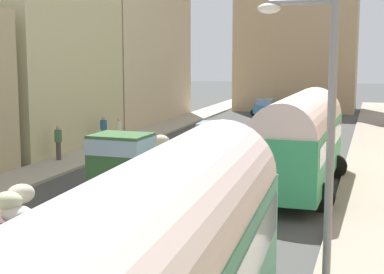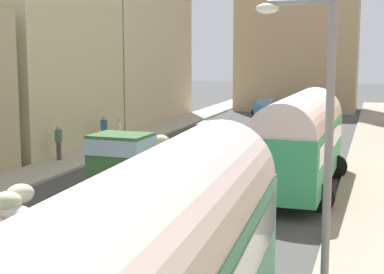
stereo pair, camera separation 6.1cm
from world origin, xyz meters
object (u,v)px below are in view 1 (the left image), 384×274
object	(u,v)px
cargo_truck_1	(137,157)
pedestrian_3	(58,142)
car_0	(212,136)
parked_bus_1	(301,138)
car_4	(289,125)
pedestrian_4	(119,131)
pedestrian_1	(104,130)
car_1	(265,107)
car_3	(232,164)
streetlamp_near	(320,140)

from	to	relation	value
cargo_truck_1	pedestrian_3	world-z (taller)	cargo_truck_1
car_0	parked_bus_1	bearing A→B (deg)	-54.60
car_4	pedestrian_3	distance (m)	15.84
cargo_truck_1	pedestrian_4	bearing A→B (deg)	118.78
pedestrian_1	car_1	bearing A→B (deg)	74.24
cargo_truck_1	pedestrian_1	world-z (taller)	cargo_truck_1
parked_bus_1	car_3	world-z (taller)	parked_bus_1
cargo_truck_1	parked_bus_1	bearing A→B (deg)	11.09
parked_bus_1	car_3	distance (m)	3.24
parked_bus_1	pedestrian_3	distance (m)	12.59
pedestrian_3	pedestrian_4	world-z (taller)	pedestrian_3
car_0	streetlamp_near	world-z (taller)	streetlamp_near
car_1	car_4	distance (m)	13.58
car_0	car_1	size ratio (longest dim) A/B	0.97
pedestrian_1	streetlamp_near	world-z (taller)	streetlamp_near
parked_bus_1	car_3	xyz separation A→B (m)	(-2.92, 0.52, -1.31)
car_3	pedestrian_4	xyz separation A→B (m)	(-8.20, 6.60, 0.22)
car_4	pedestrian_4	bearing A→B (deg)	-137.59
pedestrian_1	parked_bus_1	bearing A→B (deg)	-31.39
car_0	pedestrian_4	bearing A→B (deg)	-166.46
parked_bus_1	pedestrian_4	bearing A→B (deg)	147.40
car_0	streetlamp_near	bearing A→B (deg)	-69.24
parked_bus_1	pedestrian_4	world-z (taller)	parked_bus_1
parked_bus_1	pedestrian_4	distance (m)	13.25
parked_bus_1	car_3	size ratio (longest dim) A/B	2.21
pedestrian_3	pedestrian_4	xyz separation A→B (m)	(1.18, 4.68, -0.02)
parked_bus_1	pedestrian_1	distance (m)	14.40
parked_bus_1	pedestrian_1	bearing A→B (deg)	148.61
cargo_truck_1	pedestrian_3	xyz separation A→B (m)	(-5.79, 3.71, -0.16)
pedestrian_4	car_0	bearing A→B (deg)	13.54
car_1	car_3	bearing A→B (deg)	-82.59
parked_bus_1	car_4	distance (m)	15.21
car_0	pedestrian_3	bearing A→B (deg)	-137.01
car_3	streetlamp_near	distance (m)	13.74
car_0	pedestrian_3	world-z (taller)	pedestrian_3
car_4	streetlamp_near	distance (m)	27.48
car_3	car_1	bearing A→B (deg)	97.41
car_4	pedestrian_4	distance (m)	11.59
car_3	pedestrian_1	distance (m)	11.64
car_4	pedestrian_1	distance (m)	12.22
cargo_truck_1	car_4	distance (m)	16.69
pedestrian_3	pedestrian_1	bearing A→B (deg)	89.44
pedestrian_1	pedestrian_3	xyz separation A→B (m)	(-0.05, -5.04, 0.04)
car_1	pedestrian_1	world-z (taller)	pedestrian_1
parked_bus_1	car_1	size ratio (longest dim) A/B	2.41
car_0	streetlamp_near	xyz separation A→B (m)	(7.73, -20.39, 3.07)
car_0	car_1	world-z (taller)	car_0
car_0	pedestrian_4	distance (m)	5.33
parked_bus_1	car_3	bearing A→B (deg)	169.97
streetlamp_near	pedestrian_4	bearing A→B (deg)	124.00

